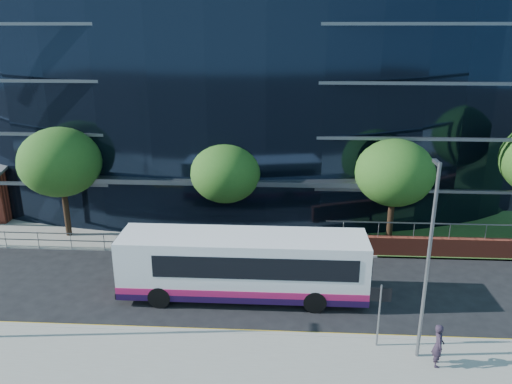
# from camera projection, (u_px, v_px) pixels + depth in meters

# --- Properties ---
(ground) EXTENTS (200.00, 200.00, 0.00)m
(ground) POSITION_uv_depth(u_px,v_px,m) (269.00, 323.00, 22.42)
(ground) COLOR black
(ground) RESTS_ON ground
(kerb) EXTENTS (80.00, 0.25, 0.16)m
(kerb) POSITION_uv_depth(u_px,v_px,m) (268.00, 334.00, 21.45)
(kerb) COLOR gray
(kerb) RESTS_ON ground
(yellow_line_outer) EXTENTS (80.00, 0.08, 0.01)m
(yellow_line_outer) POSITION_uv_depth(u_px,v_px,m) (268.00, 333.00, 21.67)
(yellow_line_outer) COLOR gold
(yellow_line_outer) RESTS_ON ground
(yellow_line_inner) EXTENTS (80.00, 0.08, 0.01)m
(yellow_line_inner) POSITION_uv_depth(u_px,v_px,m) (268.00, 331.00, 21.81)
(yellow_line_inner) COLOR gold
(yellow_line_inner) RESTS_ON ground
(far_forecourt) EXTENTS (50.00, 8.00, 0.10)m
(far_forecourt) POSITION_uv_depth(u_px,v_px,m) (185.00, 226.00, 33.16)
(far_forecourt) COLOR gray
(far_forecourt) RESTS_ON ground
(glass_office) EXTENTS (44.00, 23.10, 16.00)m
(glass_office) POSITION_uv_depth(u_px,v_px,m) (229.00, 88.00, 39.87)
(glass_office) COLOR black
(glass_office) RESTS_ON ground
(guard_railings) EXTENTS (24.00, 0.05, 1.10)m
(guard_railings) POSITION_uv_depth(u_px,v_px,m) (137.00, 239.00, 29.24)
(guard_railings) COLOR slate
(guard_railings) RESTS_ON ground
(apartment_block) EXTENTS (60.00, 42.00, 30.00)m
(apartment_block) POSITION_uv_depth(u_px,v_px,m) (507.00, 38.00, 71.30)
(apartment_block) COLOR #2D511E
(apartment_block) RESTS_ON ground
(street_sign) EXTENTS (0.85, 0.09, 2.80)m
(street_sign) POSITION_uv_depth(u_px,v_px,m) (380.00, 302.00, 19.99)
(street_sign) COLOR slate
(street_sign) RESTS_ON pavement_near
(tree_far_a) EXTENTS (4.95, 4.95, 6.98)m
(tree_far_a) POSITION_uv_depth(u_px,v_px,m) (60.00, 162.00, 30.14)
(tree_far_a) COLOR black
(tree_far_a) RESTS_ON ground
(tree_far_b) EXTENTS (4.29, 4.29, 6.05)m
(tree_far_b) POSITION_uv_depth(u_px,v_px,m) (226.00, 173.00, 30.26)
(tree_far_b) COLOR black
(tree_far_b) RESTS_ON ground
(tree_far_c) EXTENTS (4.62, 4.62, 6.51)m
(tree_far_c) POSITION_uv_depth(u_px,v_px,m) (395.00, 173.00, 29.12)
(tree_far_c) COLOR black
(tree_far_c) RESTS_ON ground
(tree_dist_e) EXTENTS (4.62, 4.62, 6.51)m
(tree_dist_e) POSITION_uv_depth(u_px,v_px,m) (489.00, 100.00, 57.53)
(tree_dist_e) COLOR black
(tree_dist_e) RESTS_ON ground
(streetlight_east) EXTENTS (0.15, 0.77, 8.00)m
(streetlight_east) POSITION_uv_depth(u_px,v_px,m) (428.00, 258.00, 18.63)
(streetlight_east) COLOR slate
(streetlight_east) RESTS_ON pavement_near
(city_bus) EXTENTS (11.94, 2.77, 3.22)m
(city_bus) POSITION_uv_depth(u_px,v_px,m) (245.00, 265.00, 24.09)
(city_bus) COLOR white
(city_bus) RESTS_ON ground
(pedestrian) EXTENTS (0.49, 0.69, 1.77)m
(pedestrian) POSITION_uv_depth(u_px,v_px,m) (438.00, 345.00, 19.15)
(pedestrian) COLOR #271D2C
(pedestrian) RESTS_ON pavement_near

